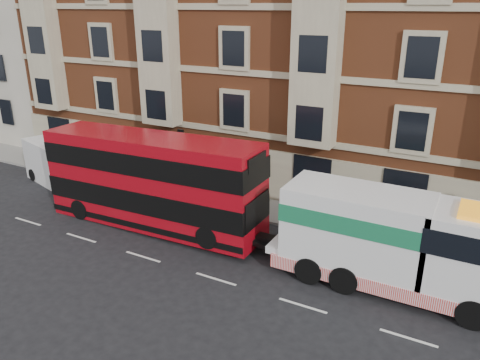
# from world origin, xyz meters

# --- Properties ---
(ground) EXTENTS (120.00, 120.00, 0.00)m
(ground) POSITION_xyz_m (0.00, 0.00, 0.00)
(ground) COLOR black
(ground) RESTS_ON ground
(sidewalk) EXTENTS (90.00, 3.00, 0.15)m
(sidewalk) POSITION_xyz_m (0.00, 7.50, 0.07)
(sidewalk) COLOR slate
(sidewalk) RESTS_ON ground
(victorian_terrace) EXTENTS (45.00, 12.00, 20.40)m
(victorian_terrace) POSITION_xyz_m (0.50, 15.00, 10.07)
(victorian_terrace) COLOR brown
(victorian_terrace) RESTS_ON ground
(cream_block) EXTENTS (16.00, 10.00, 16.80)m
(cream_block) POSITION_xyz_m (-30.00, 14.00, 8.34)
(cream_block) COLOR beige
(cream_block) RESTS_ON ground
(lamp_post_west) EXTENTS (0.35, 0.15, 4.35)m
(lamp_post_west) POSITION_xyz_m (-6.00, 6.20, 2.68)
(lamp_post_west) COLOR black
(lamp_post_west) RESTS_ON sidewalk
(double_decker_bus) EXTENTS (12.17, 2.79, 4.93)m
(double_decker_bus) POSITION_xyz_m (-5.59, 2.92, 2.61)
(double_decker_bus) COLOR #A10814
(double_decker_bus) RESTS_ON ground
(tow_truck) EXTENTS (9.75, 2.88, 4.06)m
(tow_truck) POSITION_xyz_m (6.48, 2.92, 2.15)
(tow_truck) COLOR white
(tow_truck) RESTS_ON ground
(box_van) EXTENTS (5.63, 3.48, 2.73)m
(box_van) POSITION_xyz_m (-15.16, 5.00, 1.35)
(box_van) COLOR white
(box_van) RESTS_ON ground
(pedestrian) EXTENTS (0.79, 0.72, 1.82)m
(pedestrian) POSITION_xyz_m (-14.81, 7.38, 1.06)
(pedestrian) COLOR #1C2E38
(pedestrian) RESTS_ON sidewalk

